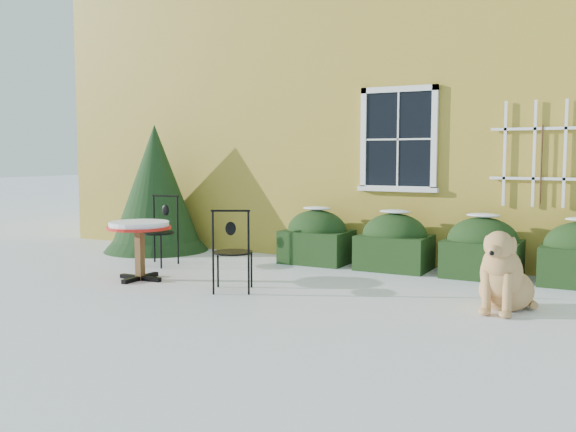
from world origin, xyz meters
The scene contains 8 objects.
ground centered at (0.00, 0.00, 0.00)m, with size 80.00×80.00×0.00m, color white.
house centered at (0.00, 7.00, 3.22)m, with size 12.40×8.40×6.40m.
hedge_row centered at (1.65, 2.55, 0.40)m, with size 4.95×0.80×0.91m.
evergreen_shrub centered at (-3.46, 2.39, 0.92)m, with size 1.88×1.88×2.28m.
bistro_table centered at (-1.85, 0.09, 0.68)m, with size 0.88×0.88×0.82m.
patio_chair_near centered at (-0.29, 0.06, 0.53)m, with size 0.63×0.63×1.06m.
patio_chair_far centered at (-2.42, 1.21, 0.55)m, with size 0.53×0.52×1.10m.
dog centered at (2.92, 0.57, 0.38)m, with size 0.67×1.03×0.94m.
Camera 1 is at (4.10, -6.69, 1.72)m, focal length 40.00 mm.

